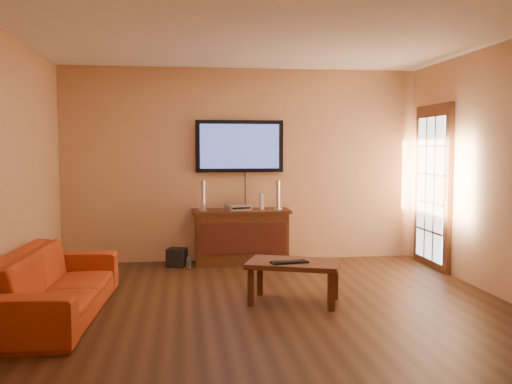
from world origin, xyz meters
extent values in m
plane|color=black|center=(0.00, 0.00, 0.00)|extent=(5.00, 5.00, 0.00)
plane|color=tan|center=(0.00, 2.50, 1.35)|extent=(5.00, 0.00, 5.00)
plane|color=tan|center=(-2.50, 0.00, 1.35)|extent=(0.00, 5.00, 5.00)
plane|color=tan|center=(2.50, 0.00, 1.35)|extent=(0.00, 5.00, 5.00)
plane|color=white|center=(0.00, 0.00, 2.70)|extent=(5.00, 5.00, 0.00)
cube|color=#411F0E|center=(2.46, 1.70, 1.05)|extent=(0.06, 1.02, 2.22)
cube|color=white|center=(2.42, 1.70, 1.05)|extent=(0.01, 0.79, 1.89)
cube|color=#411F0E|center=(-0.04, 2.24, 0.35)|extent=(1.26, 0.47, 0.70)
cube|color=black|center=(-0.04, 2.00, 0.39)|extent=(1.16, 0.02, 0.42)
cube|color=#411F0E|center=(-0.04, 2.24, 0.72)|extent=(1.33, 0.51, 0.04)
cube|color=black|center=(-0.04, 2.46, 1.61)|extent=(1.23, 0.07, 0.72)
cube|color=#4457B3|center=(-0.04, 2.42, 1.61)|extent=(1.10, 0.01, 0.62)
cube|color=#411F0E|center=(0.29, 0.18, 0.41)|extent=(1.06, 0.84, 0.05)
cube|color=#411F0E|center=(-0.17, 0.12, 0.19)|extent=(0.06, 0.06, 0.38)
cube|color=#411F0E|center=(0.59, -0.16, 0.19)|extent=(0.06, 0.06, 0.38)
cube|color=#411F0E|center=(-0.02, 0.53, 0.19)|extent=(0.06, 0.06, 0.38)
cube|color=#411F0E|center=(0.74, 0.25, 0.19)|extent=(0.06, 0.06, 0.38)
imported|color=#A83612|center=(-2.05, -0.01, 0.42)|extent=(0.74, 2.17, 0.84)
cylinder|color=silver|center=(-0.57, 2.22, 0.75)|extent=(0.11, 0.11, 0.02)
cylinder|color=silver|center=(-0.57, 2.22, 0.96)|extent=(0.06, 0.06, 0.39)
cylinder|color=silver|center=(0.46, 2.22, 0.75)|extent=(0.11, 0.11, 0.02)
cylinder|color=silver|center=(0.46, 2.22, 0.95)|extent=(0.06, 0.06, 0.38)
cube|color=silver|center=(-0.09, 2.21, 0.78)|extent=(0.38, 0.32, 0.07)
cube|color=white|center=(0.24, 2.27, 0.85)|extent=(0.05, 0.16, 0.22)
cube|color=black|center=(-0.92, 2.16, 0.12)|extent=(0.30, 0.30, 0.24)
cylinder|color=white|center=(-0.77, 1.89, 0.08)|extent=(0.06, 0.06, 0.17)
sphere|color=white|center=(-0.77, 1.89, 0.17)|extent=(0.03, 0.03, 0.03)
cube|color=black|center=(0.23, 0.11, 0.44)|extent=(0.40, 0.20, 0.02)
cube|color=black|center=(0.23, 0.11, 0.45)|extent=(0.26, 0.14, 0.01)
camera|label=1|loc=(-0.82, -5.49, 1.60)|focal=40.00mm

